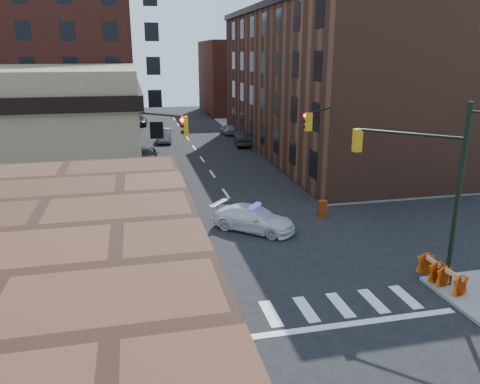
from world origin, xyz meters
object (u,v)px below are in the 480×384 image
parked_car_wfar (165,135)px  barrel_road (323,209)px  parked_car_enear (243,139)px  pedestrian_a (136,195)px  barricade_nw_a (121,211)px  parked_car_wnear (147,155)px  pickup (153,207)px  pedestrian_b (66,205)px  barricade_se_a (431,268)px  police_car (254,218)px  barrel_bank (171,209)px

parked_car_wfar → barrel_road: (7.84, -28.68, -0.24)m
parked_car_enear → pedestrian_a: size_ratio=2.33×
barrel_road → barricade_nw_a: size_ratio=0.83×
parked_car_wnear → barrel_road: size_ratio=4.19×
parked_car_enear → parked_car_wnear: bearing=37.2°
barrel_road → pedestrian_a: bearing=162.3°
barricade_nw_a → pickup: bearing=-1.1°
pickup → parked_car_enear: parked_car_enear is taller
pickup → pedestrian_b: bearing=92.4°
parked_car_wfar → barricade_se_a: size_ratio=3.67×
police_car → parked_car_wnear: bearing=56.4°
parked_car_wfar → pedestrian_a: bearing=-91.0°
pickup → parked_car_enear: 24.78m
parked_car_wnear → barrel_bank: size_ratio=4.16×
police_car → parked_car_enear: (5.37, 25.73, 0.04)m
parked_car_wfar → pickup: bearing=-88.4°
parked_car_wfar → barricade_nw_a: size_ratio=3.66×
barricade_se_a → barrel_road: bearing=11.1°
parked_car_wnear → parked_car_wfar: 10.97m
pedestrian_b → barricade_se_a: 20.69m
barrel_bank → barricade_nw_a: barricade_nw_a is taller
parked_car_wfar → barrel_bank: parked_car_wfar is taller
police_car → barricade_nw_a: police_car is taller
police_car → parked_car_enear: size_ratio=1.08×
parked_car_wnear → pedestrian_a: size_ratio=2.22×
parked_car_enear → barricade_se_a: (0.90, -33.71, -0.14)m
pickup → barrel_road: size_ratio=5.02×
parked_car_wnear → pedestrian_a: bearing=-90.4°
parked_car_enear → pedestrian_b: pedestrian_b is taller
parked_car_wfar → parked_car_enear: parked_car_wfar is taller
parked_car_wnear → parked_car_wfar: bearing=81.5°
police_car → parked_car_wfar: parked_car_wfar is taller
barrel_bank → barricade_se_a: size_ratio=0.83×
barrel_road → barricade_se_a: bearing=-81.5°
parked_car_enear → barrel_road: size_ratio=4.41×
parked_car_wfar → pedestrian_b: bearing=-99.3°
pedestrian_a → pedestrian_b: size_ratio=0.99×
pedestrian_a → barricade_nw_a: size_ratio=1.56×
police_car → pickup: 6.63m
barrel_road → barricade_se_a: barricade_se_a is taller
pickup → pedestrian_a: 1.84m
parked_car_wnear → parked_car_enear: (10.79, 6.40, 0.01)m
pickup → barrel_road: pickup is taller
pickup → parked_car_enear: (10.99, 22.21, 0.03)m
pedestrian_a → barrel_bank: bearing=-1.2°
pedestrian_a → barricade_nw_a: 1.91m
pickup → barricade_nw_a: pickup is taller
police_car → pickup: bearing=98.7°
parked_car_wnear → pickup: bearing=-86.3°
barricade_nw_a → parked_car_wnear: bearing=78.3°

